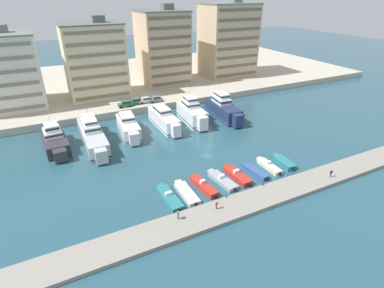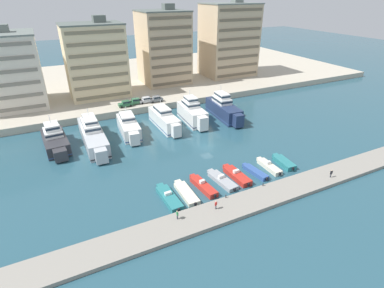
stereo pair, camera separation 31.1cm
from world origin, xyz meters
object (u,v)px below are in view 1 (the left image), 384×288
(motorboat_cream_mid_right, at_px, (269,166))
(car_green_far_left, at_px, (125,104))
(car_silver_mid_left, at_px, (145,100))
(car_grey_center_left, at_px, (156,99))
(yacht_silver_left, at_px, (92,135))
(motorboat_blue_center_right, at_px, (255,172))
(yacht_navy_center_right, at_px, (223,109))
(yacht_charcoal_far_left, at_px, (55,140))
(pedestrian_mid_deck, at_px, (217,204))
(pedestrian_far_side, at_px, (331,173))
(yacht_white_center, at_px, (192,113))
(motorboat_cream_left, at_px, (187,193))
(motorboat_grey_center_left, at_px, (222,180))
(motorboat_teal_far_left, at_px, (169,197))
(motorboat_red_mid_left, at_px, (203,186))
(motorboat_red_center, at_px, (237,175))
(car_green_left, at_px, (135,101))
(yacht_white_mid_left, at_px, (128,127))
(motorboat_teal_right, at_px, (284,162))
(pedestrian_near_edge, at_px, (178,214))
(yacht_white_center_left, at_px, (164,119))

(motorboat_cream_mid_right, distance_m, car_green_far_left, 47.02)
(car_silver_mid_left, xyz_separation_m, car_grey_center_left, (3.10, -0.59, 0.00))
(yacht_silver_left, height_order, motorboat_blue_center_right, yacht_silver_left)
(car_grey_center_left, bearing_deg, yacht_navy_center_right, -46.65)
(yacht_silver_left, bearing_deg, yacht_charcoal_far_left, 169.74)
(car_silver_mid_left, xyz_separation_m, pedestrian_mid_deck, (-5.17, -51.10, -1.35))
(car_grey_center_left, height_order, pedestrian_far_side, car_grey_center_left)
(yacht_charcoal_far_left, xyz_separation_m, pedestrian_far_side, (45.90, -37.41, -0.34))
(yacht_white_center, bearing_deg, yacht_charcoal_far_left, -179.87)
(motorboat_cream_mid_right, xyz_separation_m, pedestrian_mid_deck, (-16.61, -7.00, 1.13))
(car_green_far_left, bearing_deg, motorboat_cream_left, -91.40)
(motorboat_grey_center_left, xyz_separation_m, motorboat_blue_center_right, (7.41, -0.43, 0.00))
(motorboat_teal_far_left, xyz_separation_m, motorboat_red_mid_left, (6.88, 0.28, 0.08))
(yacht_white_center, relative_size, pedestrian_mid_deck, 9.78)
(motorboat_teal_far_left, height_order, motorboat_red_center, motorboat_red_center)
(yacht_silver_left, relative_size, car_green_left, 5.24)
(yacht_white_mid_left, distance_m, motorboat_cream_left, 29.47)
(car_green_far_left, distance_m, car_silver_mid_left, 6.46)
(motorboat_teal_far_left, height_order, car_grey_center_left, car_grey_center_left)
(yacht_silver_left, bearing_deg, motorboat_grey_center_left, -55.33)
(yacht_navy_center_right, distance_m, car_grey_center_left, 21.32)
(motorboat_cream_left, bearing_deg, car_silver_mid_left, 80.46)
(motorboat_red_mid_left, distance_m, motorboat_teal_right, 19.08)
(pedestrian_near_edge, bearing_deg, motorboat_red_mid_left, 38.41)
(yacht_navy_center_right, xyz_separation_m, motorboat_red_mid_left, (-21.63, -28.25, -2.01))
(yacht_white_mid_left, xyz_separation_m, motorboat_red_mid_left, (5.72, -29.01, -1.49))
(motorboat_teal_right, bearing_deg, pedestrian_near_edge, -166.83)
(yacht_silver_left, height_order, yacht_white_mid_left, yacht_silver_left)
(yacht_white_center_left, height_order, car_green_far_left, yacht_white_center_left)
(yacht_white_mid_left, xyz_separation_m, motorboat_cream_mid_right, (21.07, -28.77, -1.54))
(motorboat_blue_center_right, xyz_separation_m, car_silver_mid_left, (-7.68, 44.51, 2.53))
(yacht_silver_left, bearing_deg, motorboat_red_center, -50.88)
(car_green_far_left, height_order, pedestrian_far_side, car_green_far_left)
(car_green_far_left, bearing_deg, yacht_silver_left, -127.16)
(yacht_charcoal_far_left, bearing_deg, car_green_far_left, 35.67)
(yacht_navy_center_right, relative_size, car_green_left, 4.30)
(motorboat_red_center, distance_m, car_silver_mid_left, 44.30)
(yacht_silver_left, bearing_deg, motorboat_cream_mid_right, -42.27)
(car_green_far_left, relative_size, car_grey_center_left, 1.00)
(yacht_silver_left, xyz_separation_m, car_silver_mid_left, (18.63, 16.77, 0.68))
(motorboat_blue_center_right, height_order, pedestrian_mid_deck, pedestrian_mid_deck)
(motorboat_blue_center_right, bearing_deg, yacht_white_center, 88.89)
(motorboat_cream_mid_right, distance_m, pedestrian_near_edge, 24.12)
(yacht_charcoal_far_left, distance_m, pedestrian_mid_deck, 41.83)
(car_green_far_left, height_order, car_silver_mid_left, same)
(pedestrian_near_edge, bearing_deg, yacht_charcoal_far_left, 113.07)
(car_green_far_left, distance_m, pedestrian_mid_deck, 50.46)
(motorboat_grey_center_left, distance_m, car_green_far_left, 44.00)
(pedestrian_near_edge, bearing_deg, yacht_white_mid_left, 86.53)
(yacht_white_center_left, height_order, yacht_white_center, yacht_white_center)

